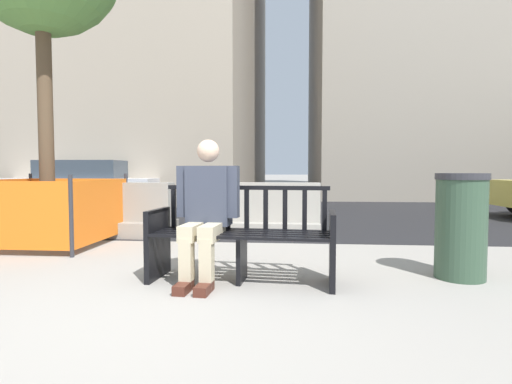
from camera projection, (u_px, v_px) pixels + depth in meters
The scene contains 9 objects.
ground_plane at pixel (141, 305), 3.04m from camera, with size 200.00×200.00×0.00m, color gray.
street_asphalt at pixel (252, 205), 11.69m from camera, with size 120.00×12.00×0.01m, color black.
street_bench at pixel (242, 239), 3.69m from camera, with size 1.73×0.66×0.88m.
seated_person at pixel (206, 207), 3.68m from camera, with size 0.59×0.75×1.31m.
jersey_barrier_centre at pixel (255, 215), 6.23m from camera, with size 2.02×0.75×0.84m.
jersey_barrier_left at pixel (111, 214), 6.30m from camera, with size 2.03×0.78×0.84m.
construction_fence at pixel (48, 209), 5.55m from camera, with size 1.63×1.63×0.98m.
car_sedan_mid at pixel (83, 184), 10.88m from camera, with size 4.35×2.12×1.30m.
trash_bin at pixel (461, 226), 3.78m from camera, with size 0.48×0.48×1.00m.
Camera 1 is at (1.13, -2.90, 1.03)m, focal length 28.00 mm.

